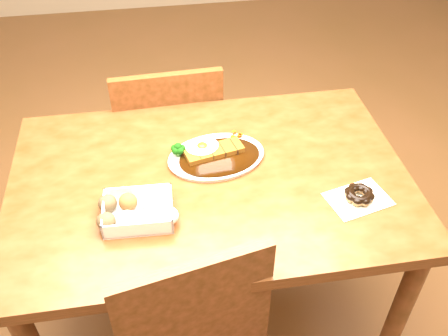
{
  "coord_description": "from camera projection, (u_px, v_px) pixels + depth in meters",
  "views": [
    {
      "loc": [
        -0.14,
        -1.1,
        1.76
      ],
      "look_at": [
        0.04,
        -0.04,
        0.81
      ],
      "focal_mm": 40.0,
      "sensor_mm": 36.0,
      "label": 1
    }
  ],
  "objects": [
    {
      "name": "pon_de_ring",
      "position": [
        359.0,
        195.0,
        1.42
      ],
      "size": [
        0.2,
        0.16,
        0.03
      ],
      "rotation": [
        0.0,
        0.0,
        0.24
      ],
      "color": "silver",
      "rests_on": "table"
    },
    {
      "name": "donut_box",
      "position": [
        136.0,
        211.0,
        1.36
      ],
      "size": [
        0.22,
        0.15,
        0.05
      ],
      "rotation": [
        0.0,
        0.0,
        -0.04
      ],
      "color": "white",
      "rests_on": "table"
    },
    {
      "name": "chair_far",
      "position": [
        170.0,
        142.0,
        2.07
      ],
      "size": [
        0.44,
        0.44,
        0.87
      ],
      "rotation": [
        0.0,
        0.0,
        3.18
      ],
      "color": "#44270D",
      "rests_on": "ground"
    },
    {
      "name": "table",
      "position": [
        211.0,
        199.0,
        1.57
      ],
      "size": [
        1.2,
        0.8,
        0.75
      ],
      "color": "#44270D",
      "rests_on": "ground"
    },
    {
      "name": "ground",
      "position": [
        214.0,
        314.0,
        2.0
      ],
      "size": [
        6.0,
        6.0,
        0.0
      ],
      "primitive_type": "plane",
      "color": "brown",
      "rests_on": "ground"
    },
    {
      "name": "katsu_curry_plate",
      "position": [
        214.0,
        154.0,
        1.56
      ],
      "size": [
        0.33,
        0.26,
        0.06
      ],
      "rotation": [
        0.0,
        0.0,
        0.16
      ],
      "color": "white",
      "rests_on": "table"
    }
  ]
}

